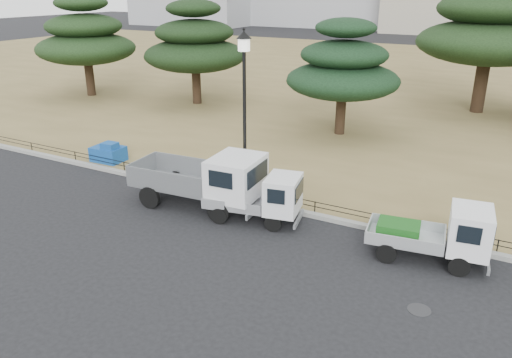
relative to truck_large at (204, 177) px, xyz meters
The scene contains 14 objects.
ground 2.67m from the truck_large, 38.20° to the right, with size 220.00×220.00×0.00m, color black.
lawn 29.21m from the truck_large, 86.32° to the left, with size 120.00×56.00×0.15m, color olive.
curb 2.46m from the truck_large, 31.02° to the left, with size 120.00×0.25×0.16m, color gray.
truck_large is the anchor object (origin of this frame).
truck_kei_front 2.37m from the truck_large, ahead, with size 3.50×1.99×1.75m.
truck_kei_rear 8.24m from the truck_large, ahead, with size 3.61×1.89×1.81m.
street_lamp 3.54m from the truck_large, 57.54° to the left, with size 0.55×0.55×6.15m.
pipe_fence 2.39m from the truck_large, 34.27° to the left, with size 38.00×0.04×0.40m.
tarp_pile 6.93m from the truck_large, 163.97° to the left, with size 1.47×1.11×0.95m.
manhole 8.87m from the truck_large, 17.71° to the right, with size 0.60×0.60×0.01m, color #2D2D30.
pine_west_far 22.33m from the truck_large, 146.11° to the left, with size 6.98×6.98×7.05m.
pine_west_near 17.29m from the truck_large, 125.74° to the left, with size 6.78×6.78×6.78m.
pine_center_left 11.69m from the truck_large, 83.94° to the left, with size 5.99×5.99×6.09m.
pine_center_right 22.01m from the truck_large, 70.40° to the left, with size 8.51×8.51×9.03m.
Camera 1 is at (7.91, -12.58, 7.78)m, focal length 35.00 mm.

